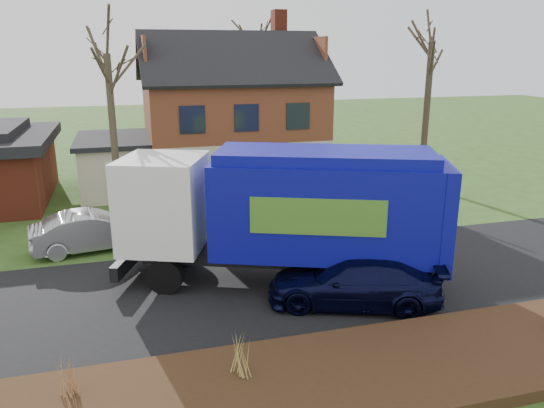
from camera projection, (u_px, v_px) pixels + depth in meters
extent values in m
plane|color=#2C4717|center=(260.00, 287.00, 16.55)|extent=(120.00, 120.00, 0.00)
cube|color=black|center=(260.00, 287.00, 16.55)|extent=(80.00, 7.00, 0.02)
cube|color=#301E10|center=(320.00, 381.00, 11.61)|extent=(80.00, 3.50, 0.30)
cube|color=#BFB59A|center=(232.00, 157.00, 29.63)|extent=(9.00, 7.50, 2.70)
cube|color=brown|center=(231.00, 108.00, 28.86)|extent=(9.00, 7.50, 2.80)
cube|color=maroon|center=(279.00, 25.00, 29.35)|extent=(0.70, 0.90, 1.60)
cube|color=#BFB59A|center=(117.00, 166.00, 27.58)|extent=(3.50, 5.50, 2.60)
cube|color=black|center=(115.00, 139.00, 27.18)|extent=(3.90, 5.90, 0.24)
cylinder|color=black|center=(165.00, 276.00, 16.04)|extent=(1.16, 0.75, 1.10)
cylinder|color=black|center=(185.00, 249.00, 18.17)|extent=(1.16, 0.75, 1.10)
cylinder|color=black|center=(367.00, 285.00, 15.43)|extent=(1.16, 0.75, 1.10)
cylinder|color=black|center=(363.00, 256.00, 17.56)|extent=(1.16, 0.75, 1.10)
cylinder|color=black|center=(415.00, 287.00, 15.29)|extent=(1.16, 0.75, 1.10)
cylinder|color=black|center=(405.00, 258.00, 17.42)|extent=(1.16, 0.75, 1.10)
cube|color=black|center=(290.00, 256.00, 16.63)|extent=(8.95, 4.55, 0.37)
cube|color=white|center=(164.00, 202.00, 16.57)|extent=(3.25, 3.37, 2.87)
cube|color=black|center=(128.00, 196.00, 16.65)|extent=(0.94, 2.20, 0.96)
cube|color=black|center=(129.00, 259.00, 17.25)|extent=(1.23, 2.56, 0.48)
cube|color=#0B0C86|center=(324.00, 207.00, 16.07)|extent=(7.19, 4.94, 2.87)
cube|color=#0B0C86|center=(325.00, 156.00, 15.63)|extent=(6.78, 4.52, 0.32)
cube|color=#0B0C86|center=(440.00, 214.00, 15.75)|extent=(1.34, 2.65, 3.08)
cube|color=#477B28|center=(318.00, 217.00, 14.77)|extent=(3.57, 1.45, 1.06)
cube|color=#477B28|center=(319.00, 192.00, 17.34)|extent=(3.57, 1.45, 1.06)
imported|color=#A4A5AB|center=(93.00, 231.00, 19.52)|extent=(4.61, 2.26, 1.45)
imported|color=black|center=(354.00, 281.00, 15.30)|extent=(5.39, 3.68, 1.45)
cylinder|color=#423827|center=(114.00, 141.00, 22.03)|extent=(0.29, 0.29, 7.01)
cylinder|color=#3C3024|center=(426.00, 116.00, 27.93)|extent=(0.34, 0.34, 7.55)
cylinder|color=#392B22|center=(259.00, 98.00, 37.22)|extent=(0.30, 0.30, 7.76)
cone|color=#9D6F45|center=(65.00, 375.00, 10.79)|extent=(0.04, 0.04, 0.93)
cone|color=#9D6F45|center=(57.00, 376.00, 10.75)|extent=(0.04, 0.04, 0.93)
cone|color=#9D6F45|center=(74.00, 374.00, 10.83)|extent=(0.04, 0.04, 0.93)
cone|color=#9D6F45|center=(66.00, 371.00, 10.91)|extent=(0.04, 0.04, 0.93)
cone|color=#9D6F45|center=(65.00, 378.00, 10.68)|extent=(0.04, 0.04, 0.93)
cone|color=#AB964B|center=(241.00, 354.00, 11.50)|extent=(0.04, 0.04, 0.96)
cone|color=#AB964B|center=(235.00, 355.00, 11.46)|extent=(0.04, 0.04, 0.96)
cone|color=#AB964B|center=(248.00, 353.00, 11.54)|extent=(0.04, 0.04, 0.96)
cone|color=#AB964B|center=(240.00, 351.00, 11.61)|extent=(0.04, 0.04, 0.96)
cone|color=#AB964B|center=(243.00, 357.00, 11.39)|extent=(0.04, 0.04, 0.96)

